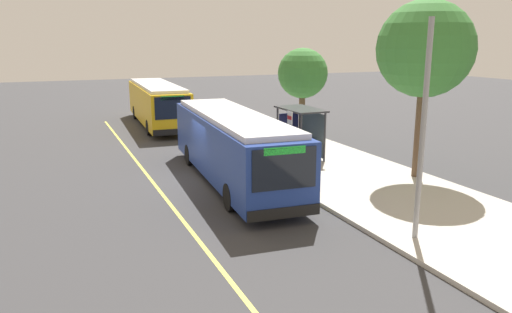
{
  "coord_description": "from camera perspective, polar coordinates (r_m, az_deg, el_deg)",
  "views": [
    {
      "loc": [
        20.1,
        -6.05,
        5.92
      ],
      "look_at": [
        3.22,
        1.07,
        1.61
      ],
      "focal_mm": 34.81,
      "sensor_mm": 36.0,
      "label": 1
    }
  ],
  "objects": [
    {
      "name": "utility_pole",
      "position": [
        14.98,
        18.62,
        2.65
      ],
      "size": [
        0.16,
        0.16,
        6.4
      ],
      "primitive_type": "cylinder",
      "color": "gray",
      "rests_on": "sidewalk_curb"
    },
    {
      "name": "transit_bus_second",
      "position": [
        35.88,
        -11.27,
        6.09
      ],
      "size": [
        11.9,
        3.12,
        2.95
      ],
      "color": "gold",
      "rests_on": "ground_plane"
    },
    {
      "name": "lane_stripe_center",
      "position": [
        21.3,
        -11.56,
        -3.17
      ],
      "size": [
        36.0,
        0.14,
        0.01
      ],
      "primitive_type": "cube",
      "color": "#E0D64C",
      "rests_on": "ground_plane"
    },
    {
      "name": "transit_bus_main",
      "position": [
        20.99,
        -2.71,
        1.38
      ],
      "size": [
        11.77,
        3.31,
        2.95
      ],
      "color": "navy",
      "rests_on": "ground_plane"
    },
    {
      "name": "ground_plane",
      "position": [
        21.81,
        -5.89,
        -2.6
      ],
      "size": [
        120.0,
        120.0,
        0.0
      ],
      "primitive_type": "plane",
      "color": "#38383A"
    },
    {
      "name": "route_sign_post",
      "position": [
        21.68,
        3.91,
        2.66
      ],
      "size": [
        0.44,
        0.08,
        2.8
      ],
      "color": "#333338",
      "rests_on": "sidewalk_curb"
    },
    {
      "name": "street_tree_upstreet",
      "position": [
        29.12,
        5.38,
        9.43
      ],
      "size": [
        2.88,
        2.88,
        5.35
      ],
      "color": "brown",
      "rests_on": "sidewalk_curb"
    },
    {
      "name": "sidewalk_curb",
      "position": [
        24.16,
        7.84,
        -0.9
      ],
      "size": [
        44.0,
        6.4,
        0.15
      ],
      "primitive_type": "cube",
      "color": "#B7B2A8",
      "rests_on": "ground_plane"
    },
    {
      "name": "pedestrian_commuter",
      "position": [
        23.09,
        2.7,
        1.2
      ],
      "size": [
        0.24,
        0.4,
        1.69
      ],
      "color": "#282D47",
      "rests_on": "sidewalk_curb"
    },
    {
      "name": "waiting_bench",
      "position": [
        25.34,
        5.2,
        1.13
      ],
      "size": [
        1.6,
        0.48,
        0.95
      ],
      "color": "brown",
      "rests_on": "sidewalk_curb"
    },
    {
      "name": "bus_shelter",
      "position": [
        25.13,
        5.26,
        4.0
      ],
      "size": [
        2.9,
        1.6,
        2.48
      ],
      "color": "#333338",
      "rests_on": "sidewalk_curb"
    },
    {
      "name": "street_tree_near_shelter",
      "position": [
        21.97,
        18.86,
        11.57
      ],
      "size": [
        4.0,
        4.0,
        7.43
      ],
      "color": "brown",
      "rests_on": "sidewalk_curb"
    }
  ]
}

